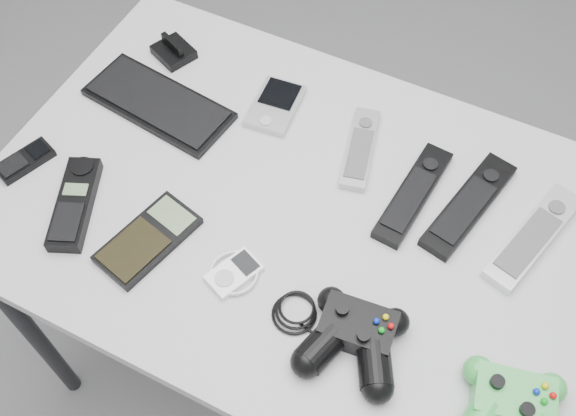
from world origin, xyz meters
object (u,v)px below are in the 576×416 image
at_px(remote_silver_b, 533,236).
at_px(calculator, 148,239).
at_px(remote_silver_a, 360,148).
at_px(controller_black, 355,336).
at_px(mp3_player, 234,273).
at_px(cordless_handset, 75,203).
at_px(mobile_phone, 25,160).
at_px(pda, 275,105).
at_px(remote_black_b, 469,205).
at_px(pda_keyboard, 158,103).
at_px(controller_green, 513,409).
at_px(desk, 309,233).
at_px(remote_black_a, 413,194).

height_order(remote_silver_b, calculator, remote_silver_b).
bearing_deg(remote_silver_a, controller_black, -81.85).
xyz_separation_m(remote_silver_b, mp3_player, (-0.42, -0.28, -0.00)).
bearing_deg(cordless_handset, mobile_phone, 141.55).
xyz_separation_m(pda, remote_black_b, (0.40, -0.05, 0.00)).
height_order(mobile_phone, controller_black, controller_black).
height_order(pda_keyboard, remote_black_b, remote_black_b).
xyz_separation_m(controller_black, controller_green, (0.24, -0.00, 0.00)).
bearing_deg(pda_keyboard, remote_silver_b, 9.34).
height_order(cordless_handset, calculator, cordless_handset).
distance_m(desk, cordless_handset, 0.41).
bearing_deg(desk, controller_green, -24.40).
xyz_separation_m(cordless_handset, controller_black, (0.53, -0.01, 0.01)).
bearing_deg(remote_black_b, pda_keyboard, -163.58).
bearing_deg(calculator, controller_green, 12.91).
height_order(remote_black_b, controller_green, controller_green).
bearing_deg(cordless_handset, pda, 36.62).
relative_size(desk, controller_green, 6.63).
bearing_deg(cordless_handset, calculator, -24.03).
bearing_deg(mp3_player, remote_silver_a, 98.54).
relative_size(remote_silver_a, mp3_player, 2.11).
distance_m(remote_black_b, remote_silver_b, 0.12).
distance_m(remote_silver_a, calculator, 0.41).
distance_m(desk, remote_silver_a, 0.18).
height_order(pda_keyboard, pda, pda).
height_order(desk, remote_silver_b, remote_silver_b).
bearing_deg(controller_black, mp3_player, 168.79).
xyz_separation_m(mobile_phone, controller_black, (0.67, -0.05, 0.02)).
xyz_separation_m(desk, cordless_handset, (-0.37, -0.17, 0.08)).
relative_size(pda_keyboard, cordless_handset, 1.59).
xyz_separation_m(remote_silver_a, remote_black_a, (0.12, -0.05, 0.00)).
xyz_separation_m(cordless_handset, mp3_player, (0.31, 0.01, -0.01)).
distance_m(mp3_player, controller_green, 0.47).
relative_size(pda_keyboard, calculator, 1.65).
xyz_separation_m(remote_black_b, controller_green, (0.17, -0.32, 0.02)).
height_order(remote_silver_a, controller_black, controller_black).
distance_m(desk, mobile_phone, 0.53).
distance_m(pda_keyboard, mobile_phone, 0.27).
xyz_separation_m(pda_keyboard, remote_black_b, (0.61, 0.04, 0.00)).
bearing_deg(calculator, remote_silver_b, 40.82).
distance_m(pda, remote_black_b, 0.41).
xyz_separation_m(calculator, controller_green, (0.63, -0.01, 0.02)).
bearing_deg(calculator, remote_black_a, 51.81).
distance_m(remote_silver_a, mobile_phone, 0.61).
relative_size(remote_black_a, controller_green, 1.30).
bearing_deg(remote_black_a, desk, -138.02).
distance_m(mobile_phone, mp3_player, 0.45).
height_order(calculator, controller_black, controller_black).
xyz_separation_m(desk, mp3_player, (-0.06, -0.16, 0.07)).
bearing_deg(desk, controller_black, -48.58).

